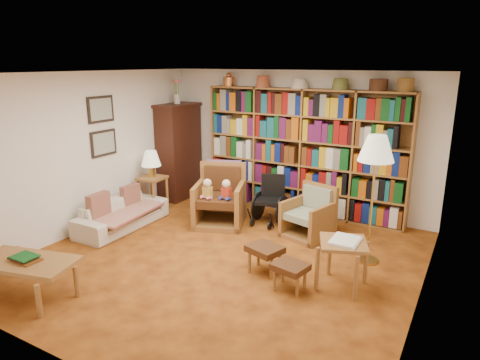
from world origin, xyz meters
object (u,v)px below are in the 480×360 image
Objects in this scene: coffee_table at (26,264)px; side_table_papers at (343,249)px; footstool_a at (265,251)px; footstool_b at (290,268)px; side_table_lamp at (152,186)px; floor_lamp at (376,154)px; armchair_leather at (223,199)px; wheelchair at (270,201)px; sofa at (122,214)px; armchair_sage at (310,217)px.

side_table_papers is at bearing 32.20° from coffee_table.
footstool_a is at bearing -173.99° from side_table_papers.
footstool_a is at bearing 151.07° from footstool_b.
side_table_papers reaches higher than footstool_a.
side_table_lamp is at bearing 157.52° from footstool_b.
footstool_a is 1.12× the size of footstool_b.
side_table_papers is at bearing -97.25° from floor_lamp.
side_table_lamp is 1.27× the size of footstool_a.
footstool_a is at bearing -41.62° from armchair_leather.
footstool_a is 0.53m from footstool_b.
floor_lamp reaches higher than side_table_lamp.
wheelchair is 2.24m from floor_lamp.
wheelchair reaches higher than footstool_b.
coffee_table is (-3.13, -1.97, -0.11)m from side_table_papers.
armchair_leather reaches higher than coffee_table.
sofa is 1.98× the size of wheelchair.
sofa is 1.67m from armchair_leather.
coffee_table is (-2.61, -1.61, 0.11)m from footstool_b.
floor_lamp is at bearing 82.75° from side_table_papers.
footstool_b is at bearing -99.04° from sofa.
wheelchair reaches higher than armchair_sage.
side_table_papers is (-0.11, -0.85, -1.00)m from floor_lamp.
side_table_lamp is at bearing 5.89° from sofa.
armchair_sage reaches higher than footstool_a.
coffee_table is (0.56, -2.08, 0.15)m from sofa.
floor_lamp is (1.02, -0.48, 1.20)m from armchair_sage.
side_table_lamp is (-0.10, 0.88, 0.25)m from sofa.
armchair_sage is 1.74m from footstool_b.
wheelchair is 2.30m from side_table_papers.
sofa is 3.03m from armchair_sage.
coffee_table is (-2.21, -3.31, 0.08)m from armchair_sage.
side_table_lamp reaches higher than side_table_papers.
footstool_b is at bearing -22.48° from side_table_lamp.
floor_lamp is 3.86× the size of footstool_b.
footstool_a is 2.85m from coffee_table.
armchair_leather is 0.85× the size of coffee_table.
footstool_a is (-1.09, -0.96, -1.21)m from floor_lamp.
footstool_b is (0.46, -0.25, -0.02)m from footstool_a.
coffee_table is at bearing -138.89° from floor_lamp.
side_table_papers reaches higher than footstool_b.
floor_lamp is at bearing -79.54° from sofa.
armchair_leather is 1.49m from armchair_sage.
side_table_lamp is 2.90m from armchair_sage.
floor_lamp is 1.84m from footstool_b.
armchair_sage is at bearing 154.67° from floor_lamp.
side_table_papers is 1.01m from footstool_a.
armchair_leather is 0.62× the size of floor_lamp.
footstool_b is at bearing -145.42° from side_table_papers.
footstool_b is (-0.63, -1.21, -1.23)m from floor_lamp.
footstool_b is (3.27, -1.35, -0.21)m from side_table_lamp.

